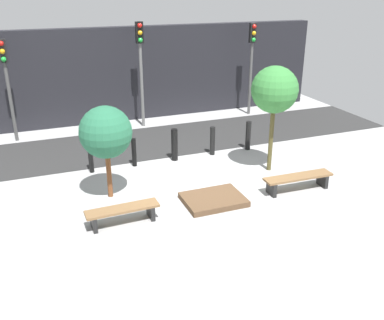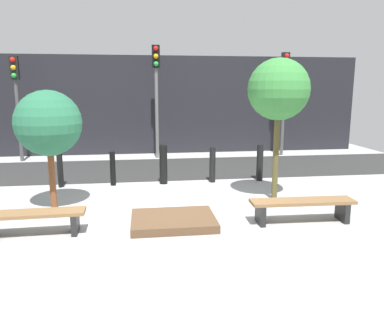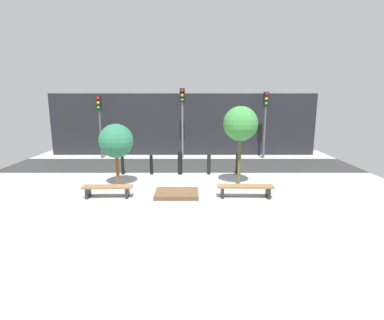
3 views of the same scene
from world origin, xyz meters
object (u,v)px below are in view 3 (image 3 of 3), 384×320
Objects in this scene: traffic_light_mid_west at (182,111)px; traffic_light_mid_east at (265,113)px; planter_bed at (176,194)px; bollard_far_right at (237,164)px; bollard_right at (208,164)px; bench_left at (107,189)px; tree_behind_left_bench at (115,141)px; bollard_center at (179,163)px; traffic_light_west at (99,116)px; bollard_far_left at (122,163)px; bench_right at (245,189)px; bollard_left at (151,165)px; tree_behind_right_bench at (240,124)px.

traffic_light_mid_east is at bearing -0.00° from traffic_light_mid_west.
planter_bed is 4.12m from bollard_far_right.
bench_left is at bearing -138.77° from bollard_right.
tree_behind_left_bench is at bearing -154.62° from bollard_right.
bench_left is 2.14m from tree_behind_left_bench.
bollard_center reaches higher than bench_left.
bollard_far_left is at bearing -61.24° from traffic_light_west.
tree_behind_left_bench reaches higher than bollard_right.
traffic_light_west reaches higher than bollard_far_left.
bench_right is 5.34m from tree_behind_left_bench.
planter_bed is at bearing 2.86° from bench_left.
bollard_right is 1.33m from bollard_far_right.
bollard_far_left is (-5.11, 3.31, 0.22)m from bench_right.
bollard_center is (2.67, 0.00, -0.02)m from bollard_far_left.
bench_right is at bearing -71.08° from traffic_light_mid_west.
planter_bed is at bearing -90.00° from traffic_light_mid_west.
traffic_light_mid_east reaches higher than bollard_left.
traffic_light_mid_east reaches higher than bench_left.
planter_bed is 3.28m from tree_behind_left_bench.
planter_bed is 1.44× the size of bollard_far_left.
traffic_light_west is at bearing 141.23° from bollard_center.
bollard_right is 0.25× the size of traffic_light_mid_east.
bollard_right is 0.27× the size of traffic_light_west.
bench_right is 4.12m from bollard_center.
bollard_center reaches higher than bollard_left.
planter_bed is at bearing -55.52° from traffic_light_west.
bench_right is 3.50m from bollard_right.
traffic_light_mid_east is (7.21, 7.14, 2.33)m from bench_left.
bench_left is at bearing -178.19° from bench_right.
traffic_light_west is (-4.77, 6.94, 2.41)m from planter_bed.
traffic_light_mid_east is at bearing 61.24° from bollard_far_right.
tree_behind_left_bench reaches higher than bench_right.
bollard_left is (1.33, 0.00, -0.09)m from bollard_far_left.
planter_bed is 3.68m from tree_behind_right_bench.
bench_left reaches higher than planter_bed.
bollard_far_right is 4.86m from traffic_light_mid_east.
bollard_far_right is (5.11, 1.79, -1.31)m from tree_behind_left_bench.
bollard_far_right reaches higher than bench_left.
bench_right is at bearing -1.81° from bench_left.
traffic_light_west is (-2.10, 3.83, 1.94)m from bollard_far_left.
bollard_right is at bearing 110.41° from bench_right.
traffic_light_west reaches higher than bench_left.
planter_bed is 1.63× the size of bollard_right.
bench_left is 1.68× the size of bollard_center.
planter_bed is at bearing -49.43° from bollard_far_left.
bollard_left is 0.24× the size of traffic_light_mid_east.
bollard_far_left reaches higher than bollard_left.
bollard_center is at bearing 128.27° from bench_right.
tree_behind_left_bench is 2.29× the size of bollard_far_left.
tree_behind_left_bench is at bearing -121.87° from bollard_left.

